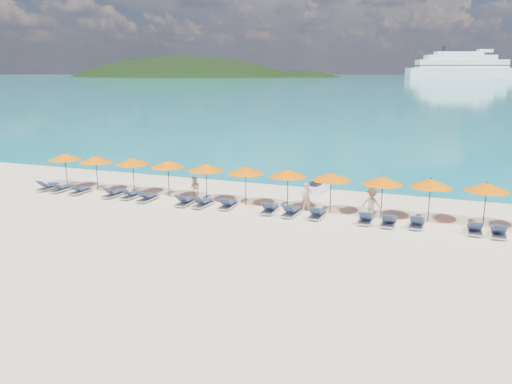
% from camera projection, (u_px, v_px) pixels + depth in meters
% --- Properties ---
extents(ground, '(1400.00, 1400.00, 0.00)m').
position_uv_depth(ground, '(234.00, 230.00, 24.02)').
color(ground, beige).
extents(sea, '(1600.00, 1300.00, 0.01)m').
position_uv_depth(sea, '(439.00, 77.00, 624.94)').
color(sea, '#1FA9B2').
rests_on(sea, ground).
extents(headland_main, '(374.00, 242.00, 126.50)m').
position_uv_depth(headland_main, '(182.00, 108.00, 626.42)').
color(headland_main, black).
rests_on(headland_main, ground).
extents(headland_small, '(162.00, 126.00, 85.50)m').
position_uv_depth(headland_small, '(301.00, 107.00, 593.05)').
color(headland_small, black).
rests_on(headland_small, ground).
extents(cruise_ship, '(135.11, 65.60, 37.77)m').
position_uv_depth(cruise_ship, '(475.00, 68.00, 512.48)').
color(cruise_ship, white).
rests_on(cruise_ship, ground).
extents(jetski, '(1.24, 2.27, 0.76)m').
position_uv_depth(jetski, '(317.00, 188.00, 31.25)').
color(jetski, white).
rests_on(jetski, ground).
extents(beachgoer_a, '(0.69, 0.64, 1.58)m').
position_uv_depth(beachgoer_a, '(307.00, 197.00, 27.03)').
color(beachgoer_a, tan).
rests_on(beachgoer_a, ground).
extents(beachgoer_b, '(0.86, 0.74, 1.53)m').
position_uv_depth(beachgoer_b, '(195.00, 190.00, 28.84)').
color(beachgoer_b, tan).
rests_on(beachgoer_b, ground).
extents(beachgoer_c, '(1.13, 0.73, 1.62)m').
position_uv_depth(beachgoer_c, '(372.00, 203.00, 25.72)').
color(beachgoer_c, tan).
rests_on(beachgoer_c, ground).
extents(umbrella_0, '(2.10, 2.10, 2.28)m').
position_uv_depth(umbrella_0, '(65.00, 157.00, 32.50)').
color(umbrella_0, black).
rests_on(umbrella_0, ground).
extents(umbrella_1, '(2.10, 2.10, 2.28)m').
position_uv_depth(umbrella_1, '(96.00, 159.00, 31.58)').
color(umbrella_1, black).
rests_on(umbrella_1, ground).
extents(umbrella_2, '(2.10, 2.10, 2.28)m').
position_uv_depth(umbrella_2, '(133.00, 161.00, 30.85)').
color(umbrella_2, black).
rests_on(umbrella_2, ground).
extents(umbrella_3, '(2.10, 2.10, 2.28)m').
position_uv_depth(umbrella_3, '(168.00, 164.00, 29.96)').
color(umbrella_3, black).
rests_on(umbrella_3, ground).
extents(umbrella_4, '(2.10, 2.10, 2.28)m').
position_uv_depth(umbrella_4, '(206.00, 167.00, 28.91)').
color(umbrella_4, black).
rests_on(umbrella_4, ground).
extents(umbrella_5, '(2.10, 2.10, 2.28)m').
position_uv_depth(umbrella_5, '(246.00, 170.00, 28.10)').
color(umbrella_5, black).
rests_on(umbrella_5, ground).
extents(umbrella_6, '(2.10, 2.10, 2.28)m').
position_uv_depth(umbrella_6, '(288.00, 173.00, 27.29)').
color(umbrella_6, black).
rests_on(umbrella_6, ground).
extents(umbrella_7, '(2.10, 2.10, 2.28)m').
position_uv_depth(umbrella_7, '(331.00, 176.00, 26.43)').
color(umbrella_7, black).
rests_on(umbrella_7, ground).
extents(umbrella_8, '(2.10, 2.10, 2.28)m').
position_uv_depth(umbrella_8, '(383.00, 180.00, 25.47)').
color(umbrella_8, black).
rests_on(umbrella_8, ground).
extents(umbrella_9, '(2.10, 2.10, 2.28)m').
position_uv_depth(umbrella_9, '(431.00, 183.00, 24.86)').
color(umbrella_9, black).
rests_on(umbrella_9, ground).
extents(umbrella_10, '(2.10, 2.10, 2.28)m').
position_uv_depth(umbrella_10, '(487.00, 187.00, 24.01)').
color(umbrella_10, black).
rests_on(umbrella_10, ground).
extents(lounger_0, '(0.69, 1.72, 0.66)m').
position_uv_depth(lounger_0, '(48.00, 186.00, 32.02)').
color(lounger_0, silver).
rests_on(lounger_0, ground).
extents(lounger_1, '(0.68, 1.72, 0.66)m').
position_uv_depth(lounger_1, '(61.00, 188.00, 31.58)').
color(lounger_1, silver).
rests_on(lounger_1, ground).
extents(lounger_2, '(0.64, 1.71, 0.66)m').
position_uv_depth(lounger_2, '(80.00, 190.00, 31.06)').
color(lounger_2, silver).
rests_on(lounger_2, ground).
extents(lounger_3, '(0.79, 1.75, 0.66)m').
position_uv_depth(lounger_3, '(113.00, 193.00, 30.27)').
color(lounger_3, silver).
rests_on(lounger_3, ground).
extents(lounger_4, '(0.75, 1.74, 0.66)m').
position_uv_depth(lounger_4, '(131.00, 194.00, 29.94)').
color(lounger_4, silver).
rests_on(lounger_4, ground).
extents(lounger_5, '(0.65, 1.71, 0.66)m').
position_uv_depth(lounger_5, '(147.00, 197.00, 29.29)').
color(lounger_5, silver).
rests_on(lounger_5, ground).
extents(lounger_6, '(0.63, 1.70, 0.66)m').
position_uv_depth(lounger_6, '(185.00, 201.00, 28.42)').
color(lounger_6, silver).
rests_on(lounger_6, ground).
extents(lounger_7, '(0.74, 1.74, 0.66)m').
position_uv_depth(lounger_7, '(203.00, 203.00, 28.06)').
color(lounger_7, silver).
rests_on(lounger_7, ground).
extents(lounger_8, '(0.66, 1.71, 0.66)m').
position_uv_depth(lounger_8, '(228.00, 204.00, 27.75)').
color(lounger_8, silver).
rests_on(lounger_8, ground).
extents(lounger_9, '(0.70, 1.73, 0.66)m').
position_uv_depth(lounger_9, '(270.00, 209.00, 26.88)').
color(lounger_9, silver).
rests_on(lounger_9, ground).
extents(lounger_10, '(0.73, 1.74, 0.66)m').
position_uv_depth(lounger_10, '(291.00, 211.00, 26.32)').
color(lounger_10, silver).
rests_on(lounger_10, ground).
extents(lounger_11, '(0.66, 1.71, 0.66)m').
position_uv_depth(lounger_11, '(317.00, 214.00, 25.93)').
color(lounger_11, silver).
rests_on(lounger_11, ground).
extents(lounger_12, '(0.63, 1.70, 0.66)m').
position_uv_depth(lounger_12, '(366.00, 218.00, 25.09)').
color(lounger_12, silver).
rests_on(lounger_12, ground).
extents(lounger_13, '(0.67, 1.72, 0.66)m').
position_uv_depth(lounger_13, '(389.00, 221.00, 24.66)').
color(lounger_13, silver).
rests_on(lounger_13, ground).
extents(lounger_14, '(0.72, 1.73, 0.66)m').
position_uv_depth(lounger_14, '(417.00, 223.00, 24.40)').
color(lounger_14, silver).
rests_on(lounger_14, ground).
extents(lounger_15, '(0.64, 1.71, 0.66)m').
position_uv_depth(lounger_15, '(475.00, 228.00, 23.49)').
color(lounger_15, silver).
rests_on(lounger_15, ground).
extents(lounger_16, '(0.68, 1.72, 0.66)m').
position_uv_depth(lounger_16, '(499.00, 232.00, 23.04)').
color(lounger_16, silver).
rests_on(lounger_16, ground).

